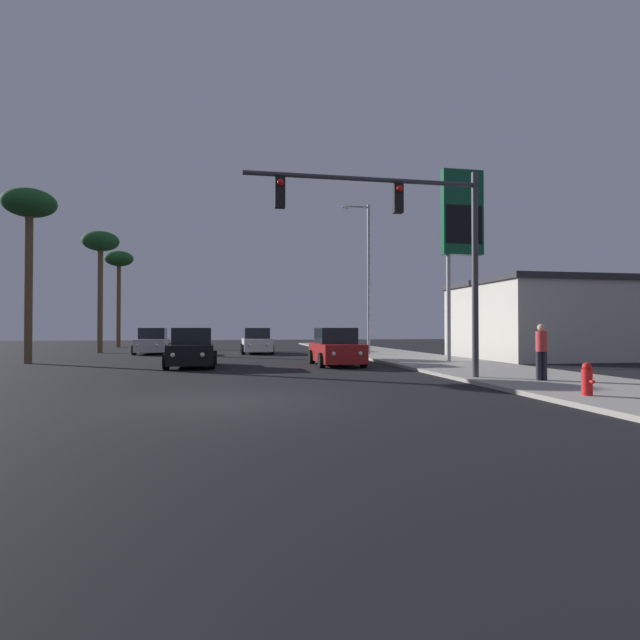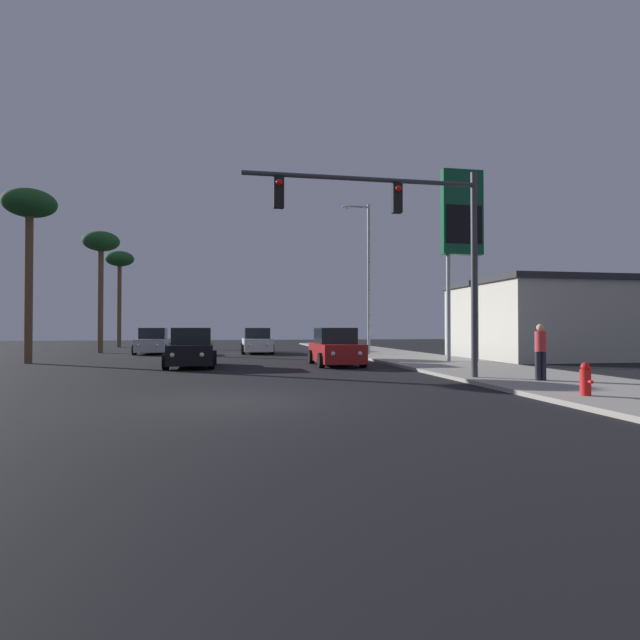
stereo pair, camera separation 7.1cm
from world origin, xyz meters
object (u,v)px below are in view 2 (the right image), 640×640
gas_station_sign (462,223)px  palm_tree_far (120,264)px  traffic_light_mast (411,229)px  car_black (192,349)px  pedestrian_on_sidewalk (541,349)px  street_lamp (367,271)px  car_white (257,342)px  fire_hydrant (586,379)px  car_red (336,348)px  palm_tree_mid (101,248)px  car_silver (153,342)px  palm_tree_near (30,212)px

gas_station_sign → palm_tree_far: (-20.28, 23.71, 0.64)m
traffic_light_mast → gas_station_sign: 9.07m
car_black → pedestrian_on_sidewalk: (10.71, -8.68, 0.27)m
car_black → street_lamp: size_ratio=0.48×
street_lamp → gas_station_sign: size_ratio=1.00×
car_white → pedestrian_on_sidewalk: bearing=109.6°
fire_hydrant → palm_tree_far: 40.06m
car_red → palm_tree_mid: size_ratio=0.53×
car_red → car_white: same height
car_white → palm_tree_far: palm_tree_far is taller
car_black → street_lamp: 12.68m
car_white → car_black: 11.54m
pedestrian_on_sidewalk → gas_station_sign: bearing=78.8°
fire_hydrant → car_red: bearing=106.3°
palm_tree_far → palm_tree_mid: size_ratio=1.02×
car_red → gas_station_sign: (6.08, -0.01, 5.86)m
car_red → traffic_light_mast: traffic_light_mast is taller
gas_station_sign → fire_hydrant: size_ratio=11.84×
car_silver → pedestrian_on_sidewalk: (14.01, -20.24, 0.27)m
car_red → palm_tree_far: palm_tree_far is taller
gas_station_sign → palm_tree_near: size_ratio=1.09×
car_silver → pedestrian_on_sidewalk: bearing=122.6°
car_red → palm_tree_near: (-14.04, 3.70, 6.40)m
car_white → pedestrian_on_sidewalk: 21.06m
car_red → palm_tree_far: bearing=-59.3°
palm_tree_far → palm_tree_near: bearing=-89.6°
car_red → car_black: bearing=-2.2°
car_black → pedestrian_on_sidewalk: size_ratio=2.60×
car_red → pedestrian_on_sidewalk: (4.42, -8.46, 0.27)m
gas_station_sign → palm_tree_mid: bearing=144.7°
car_red → car_white: size_ratio=1.00×
street_lamp → palm_tree_near: (-17.45, -3.43, 2.04)m
car_red → palm_tree_far: 28.38m
traffic_light_mast → palm_tree_mid: size_ratio=0.90×
street_lamp → car_white: bearing=147.0°
palm_tree_mid → gas_station_sign: bearing=-35.3°
street_lamp → fire_hydrant: street_lamp is taller
car_red → palm_tree_near: bearing=-14.9°
car_silver → fire_hydrant: 26.80m
car_black → palm_tree_far: (-7.91, 23.48, 6.49)m
gas_station_sign → palm_tree_far: bearing=130.5°
pedestrian_on_sidewalk → palm_tree_far: palm_tree_far is taller
palm_tree_near → street_lamp: bearing=11.1°
fire_hydrant → palm_tree_far: palm_tree_far is taller
street_lamp → pedestrian_on_sidewalk: bearing=-86.3°
car_silver → palm_tree_mid: (-3.69, 1.92, 6.34)m
street_lamp → fire_hydrant: bearing=-90.0°
street_lamp → fire_hydrant: size_ratio=11.84×
fire_hydrant → pedestrian_on_sidewalk: pedestrian_on_sidewalk is taller
car_black → gas_station_sign: (12.37, -0.23, 5.86)m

